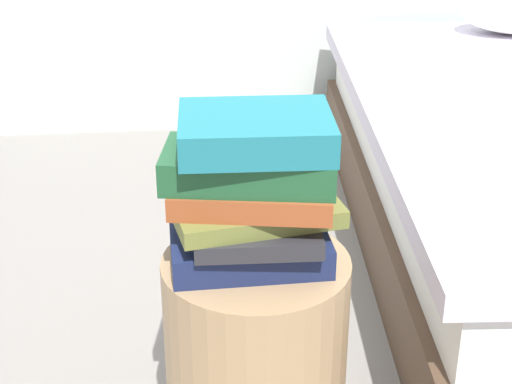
# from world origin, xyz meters

# --- Properties ---
(side_table) EXTENTS (0.35, 0.35, 0.50)m
(side_table) POSITION_xyz_m (0.00, 0.00, 0.25)
(side_table) COLOR tan
(side_table) RESTS_ON ground_plane
(book_navy) EXTENTS (0.29, 0.18, 0.06)m
(book_navy) POSITION_xyz_m (-0.01, 0.00, 0.53)
(book_navy) COLOR #19234C
(book_navy) RESTS_ON side_table
(book_charcoal) EXTENTS (0.23, 0.20, 0.03)m
(book_charcoal) POSITION_xyz_m (-0.00, -0.01, 0.58)
(book_charcoal) COLOR #28282D
(book_charcoal) RESTS_ON book_navy
(book_olive) EXTENTS (0.32, 0.22, 0.03)m
(book_olive) POSITION_xyz_m (-0.00, 0.01, 0.61)
(book_olive) COLOR olive
(book_olive) RESTS_ON book_charcoal
(book_rust) EXTENTS (0.31, 0.22, 0.04)m
(book_rust) POSITION_xyz_m (-0.01, 0.00, 0.65)
(book_rust) COLOR #994723
(book_rust) RESTS_ON book_olive
(book_forest) EXTENTS (0.32, 0.20, 0.06)m
(book_forest) POSITION_xyz_m (-0.01, 0.00, 0.70)
(book_forest) COLOR #1E512D
(book_forest) RESTS_ON book_rust
(book_teal) EXTENTS (0.27, 0.21, 0.06)m
(book_teal) POSITION_xyz_m (0.00, 0.01, 0.76)
(book_teal) COLOR #1E727F
(book_teal) RESTS_ON book_forest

